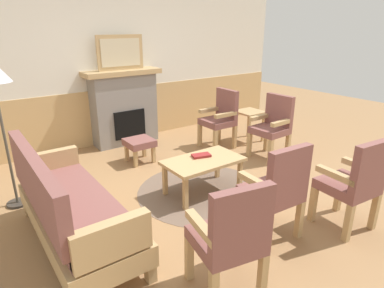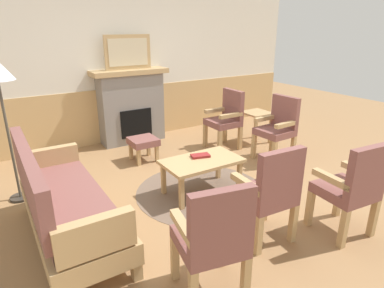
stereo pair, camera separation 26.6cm
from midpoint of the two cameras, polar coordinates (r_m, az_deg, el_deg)
ground_plane at (r=4.20m, az=4.40°, el=-8.48°), size 14.00×14.00×0.00m
wall_back at (r=6.02m, az=-10.44°, el=13.07°), size 7.20×0.14×2.70m
fireplace at (r=5.90m, az=-9.12°, el=6.52°), size 1.30×0.44×1.28m
framed_picture at (r=5.77m, az=-9.63°, el=15.32°), size 0.80×0.04×0.56m
couch at (r=3.34m, az=-18.94°, el=-9.80°), size 0.70×1.80×0.98m
coffee_table at (r=4.06m, az=3.58°, el=-3.44°), size 0.96×0.56×0.44m
round_rug at (r=4.23m, az=3.47°, el=-8.21°), size 1.65×1.65×0.01m
book_on_table at (r=4.12m, az=3.25°, el=-2.06°), size 0.25×0.18×0.03m
footstool at (r=5.10m, az=-6.92°, el=0.17°), size 0.40×0.40×0.36m
armchair_near_fireplace at (r=5.26m, az=16.04°, el=3.05°), size 0.50×0.50×0.98m
armchair_by_window_left at (r=5.59m, az=7.32°, el=4.66°), size 0.48×0.48×0.98m
armchair_front_left at (r=2.51m, az=6.85°, el=-15.56°), size 0.56×0.56×0.98m
armchair_front_center at (r=3.60m, az=27.81°, el=-6.39°), size 0.52×0.52×0.98m
armchair_corner_left at (r=3.22m, az=15.49°, el=-7.73°), size 0.51×0.51×0.98m
side_table at (r=5.98m, az=12.27°, el=4.32°), size 0.44×0.44×0.55m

